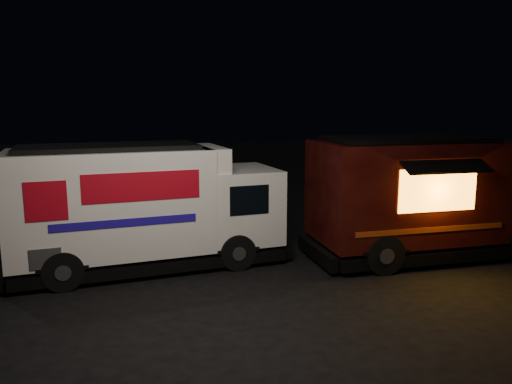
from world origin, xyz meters
name	(u,v)px	position (x,y,z in m)	size (l,w,h in m)	color
ground	(261,272)	(0.00, 0.00, 0.00)	(80.00, 80.00, 0.00)	black
white_truck	(150,206)	(-2.70, 0.72, 1.55)	(6.83, 2.33, 3.09)	white
red_truck	(435,196)	(4.81, 0.99, 1.61)	(6.90, 2.54, 3.21)	#3C110B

